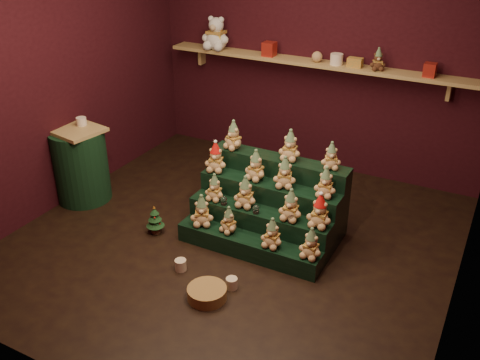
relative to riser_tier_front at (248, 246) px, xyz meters
The scene contains 40 objects.
ground 0.28m from the riser_tier_front, 149.44° to the left, with size 4.00×4.00×0.00m, color black.
back_wall 2.56m from the riser_tier_front, 96.06° to the left, with size 4.00×0.10×2.80m, color black.
front_wall 2.33m from the riser_tier_front, 96.92° to the right, with size 4.00×0.10×2.80m, color black.
left_wall 2.63m from the riser_tier_front, behind, with size 0.10×4.00×2.80m, color black.
back_shelf 2.35m from the riser_tier_front, 96.58° to the left, with size 3.60×0.26×0.24m.
riser_tier_front is the anchor object (origin of this frame).
riser_tier_midfront 0.24m from the riser_tier_front, 90.00° to the left, with size 1.40×0.22×0.36m, color black.
riser_tier_midback 0.48m from the riser_tier_front, 90.00° to the left, with size 1.40×0.22×0.54m, color black.
riser_tier_back 0.71m from the riser_tier_front, 90.00° to the left, with size 1.40×0.22×0.72m, color black.
teddy_0 0.55m from the riser_tier_front, behind, with size 0.22×0.20×0.31m, color tan, non-canonical shape.
teddy_1 0.30m from the riser_tier_front, behind, with size 0.18×0.16×0.26m, color tan, non-canonical shape.
teddy_2 0.34m from the riser_tier_front, ahead, with size 0.20×0.18×0.28m, color tan, non-canonical shape.
teddy_3 0.65m from the riser_tier_front, ahead, with size 0.20×0.18×0.28m, color tan, non-canonical shape.
teddy_4 0.65m from the riser_tier_front, 156.45° to the left, with size 0.19×0.17×0.27m, color tan, non-canonical shape.
teddy_5 0.50m from the riser_tier_front, 122.81° to the left, with size 0.22×0.19×0.30m, color tan, non-canonical shape.
teddy_6 0.57m from the riser_tier_front, 33.09° to the left, with size 0.21×0.19×0.30m, color tan, non-canonical shape.
teddy_7 0.76m from the riser_tier_front, 20.61° to the left, with size 0.22×0.20×0.31m, color tan, non-canonical shape.
teddy_8 0.94m from the riser_tier_front, 143.31° to the left, with size 0.22×0.19×0.30m, color tan, non-canonical shape.
teddy_9 0.77m from the riser_tier_front, 108.75° to the left, with size 0.21×0.19×0.30m, color tan, non-canonical shape.
teddy_10 0.76m from the riser_tier_front, 71.59° to the left, with size 0.21×0.19×0.30m, color tan, non-canonical shape.
teddy_11 0.92m from the riser_tier_front, 39.74° to the left, with size 0.20×0.18×0.28m, color tan, non-canonical shape.
teddy_12 1.12m from the riser_tier_front, 127.68° to the left, with size 0.21×0.19×0.29m, color tan, non-canonical shape.
teddy_13 1.03m from the riser_tier_front, 81.20° to the left, with size 0.21×0.19×0.30m, color tan, non-canonical shape.
teddy_14 1.13m from the riser_tier_front, 52.47° to the left, with size 0.18×0.16×0.26m, color tan, non-canonical shape.
snow_globe_a 0.49m from the riser_tier_front, 154.88° to the left, with size 0.06×0.06×0.08m.
snow_globe_b 0.35m from the riser_tier_front, 90.71° to the left, with size 0.06×0.06×0.08m.
snow_globe_c 0.50m from the riser_tier_front, 24.68° to the left, with size 0.07×0.07×0.09m.
side_table 2.11m from the riser_tier_front, behind, with size 0.61×0.58×0.83m.
table_ornament 2.23m from the riser_tier_front, behind, with size 0.11×0.11×0.08m, color beige.
mini_christmas_tree 0.98m from the riser_tier_front, behind, with size 0.18×0.18×0.30m.
mug_left 0.65m from the riser_tier_front, 130.64° to the right, with size 0.10×0.10×0.10m, color beige.
mug_right 0.51m from the riser_tier_front, 78.43° to the right, with size 0.10×0.10×0.10m, color beige.
wicker_basket 0.71m from the riser_tier_front, 91.12° to the right, with size 0.33×0.33×0.10m, color olive.
white_bear 2.86m from the riser_tier_front, 126.34° to the left, with size 0.35×0.32×0.49m, color white, non-canonical shape.
brown_bear 2.45m from the riser_tier_front, 75.29° to the left, with size 0.16×0.15×0.23m, color #522C1B, non-canonical shape.
gift_tin_red_a 2.50m from the riser_tier_front, 110.72° to the left, with size 0.14×0.14×0.16m, color #A42319.
gift_tin_cream 2.37m from the riser_tier_front, 88.17° to the left, with size 0.14×0.14×0.12m, color beige.
gift_tin_red_b 2.60m from the riser_tier_front, 62.00° to the left, with size 0.12×0.12×0.14m, color #A42319.
shelf_plush_ball 2.37m from the riser_tier_front, 94.68° to the left, with size 0.12×0.12×0.12m, color tan.
scarf_gift_box 2.38m from the riser_tier_front, 82.16° to the left, with size 0.16×0.10×0.10m, color orange.
Camera 1 is at (2.08, -3.79, 2.89)m, focal length 40.00 mm.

